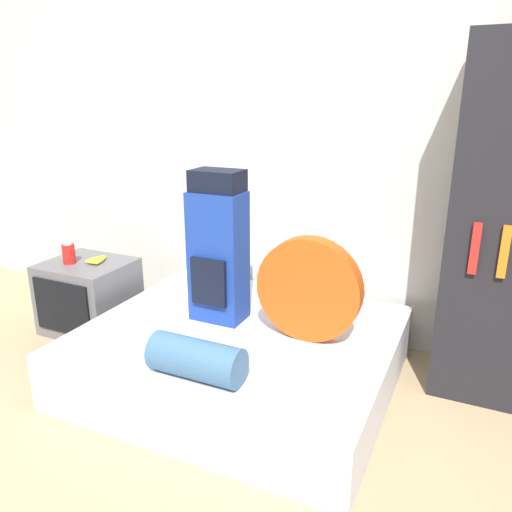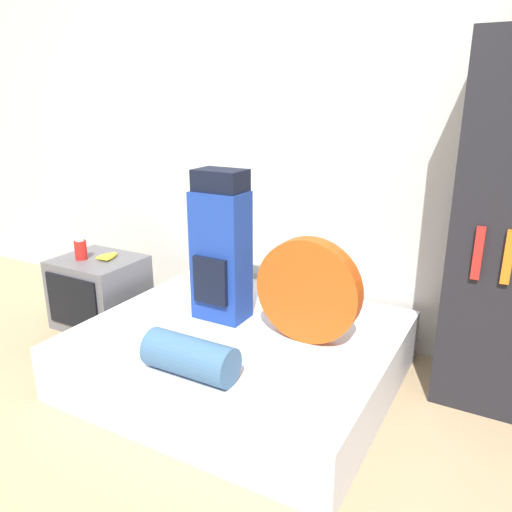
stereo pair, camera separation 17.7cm
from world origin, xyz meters
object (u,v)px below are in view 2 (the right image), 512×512
Objects in this scene: backpack at (221,249)px; tent_bag at (308,291)px; canister at (81,249)px; sleeping_roll at (190,357)px; television at (100,292)px.

backpack is 0.58m from tent_bag.
backpack is 1.17m from canister.
tent_bag is 0.71m from sleeping_roll.
backpack reaches higher than canister.
backpack reaches higher than tent_bag.
backpack is 1.54× the size of tent_bag.
backpack is at bearing 109.85° from sleeping_roll.
tent_bag is 1.67m from television.
sleeping_roll is (-0.34, -0.60, -0.19)m from tent_bag.
sleeping_roll is 1.47m from television.
tent_bag reaches higher than canister.
tent_bag is at bearing -0.77° from canister.
backpack is 1.54× the size of television.
canister is at bearing 179.23° from tent_bag.
canister is (-1.38, 0.62, 0.15)m from sleeping_roll.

